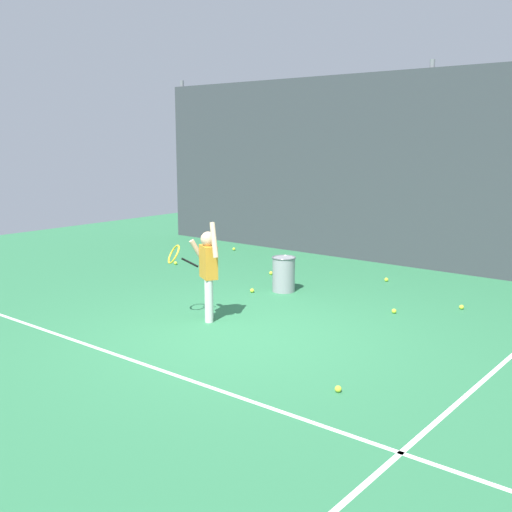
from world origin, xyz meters
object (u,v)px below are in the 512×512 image
object	(u,v)px
tennis_ball_1	(176,263)
tennis_ball_5	(271,273)
ball_hopper	(284,274)
tennis_ball_8	(394,311)
tennis_ball_2	(213,263)
tennis_ball_3	(234,249)
tennis_ball_0	(252,291)
tennis_ball_4	(338,389)
tennis_ball_6	(386,280)
tennis_player	(207,267)
tennis_ball_7	(462,307)

from	to	relation	value
tennis_ball_1	tennis_ball_5	world-z (taller)	same
ball_hopper	tennis_ball_8	bearing A→B (deg)	-1.26
tennis_ball_2	tennis_ball_3	world-z (taller)	same
tennis_ball_0	tennis_ball_3	size ratio (longest dim) A/B	1.00
tennis_ball_0	tennis_ball_8	world-z (taller)	same
tennis_ball_4	tennis_ball_1	bearing A→B (deg)	150.25
ball_hopper	tennis_ball_2	xyz separation A→B (m)	(-2.29, 0.79, -0.26)
tennis_ball_5	tennis_ball_6	bearing A→B (deg)	24.23
tennis_ball_1	tennis_ball_4	size ratio (longest dim) A/B	1.00
tennis_ball_1	tennis_ball_3	bearing A→B (deg)	94.03
tennis_player	tennis_ball_7	bearing A→B (deg)	76.68
tennis_player	ball_hopper	xyz separation A→B (m)	(-0.15, 1.91, -0.44)
tennis_player	tennis_ball_6	distance (m)	3.73
tennis_player	tennis_ball_4	size ratio (longest dim) A/B	20.46
tennis_ball_8	tennis_player	bearing A→B (deg)	-134.05
tennis_ball_3	tennis_ball_5	size ratio (longest dim) A/B	1.00
tennis_ball_7	tennis_ball_8	world-z (taller)	same
tennis_ball_4	tennis_ball_7	size ratio (longest dim) A/B	1.00
tennis_ball_2	tennis_ball_5	xyz separation A→B (m)	(1.40, 0.03, 0.00)
tennis_ball_0	tennis_ball_7	xyz separation A→B (m)	(2.95, 1.14, 0.00)
tennis_ball_3	tennis_ball_1	bearing A→B (deg)	-85.97
tennis_ball_0	tennis_ball_4	size ratio (longest dim) A/B	1.00
tennis_ball_1	tennis_ball_5	xyz separation A→B (m)	(1.99, 0.46, 0.00)
tennis_ball_3	tennis_ball_4	bearing A→B (deg)	-41.44
tennis_ball_0	tennis_ball_3	distance (m)	3.75
tennis_ball_6	tennis_ball_1	bearing A→B (deg)	-161.44
tennis_ball_6	tennis_ball_7	size ratio (longest dim) A/B	1.00
tennis_ball_2	tennis_ball_8	bearing A→B (deg)	-11.12
tennis_ball_0	tennis_ball_6	xyz separation A→B (m)	(1.30, 2.04, 0.00)
tennis_ball_5	tennis_ball_6	world-z (taller)	same
tennis_player	tennis_ball_3	xyz separation A→B (m)	(-3.16, 4.16, -0.69)
tennis_ball_7	tennis_ball_8	distance (m)	1.03
tennis_ball_3	tennis_ball_8	bearing A→B (deg)	-24.71
tennis_player	tennis_ball_3	world-z (taller)	tennis_player
tennis_ball_2	tennis_ball_8	size ratio (longest dim) A/B	1.00
tennis_player	tennis_ball_4	bearing A→B (deg)	9.56
tennis_ball_6	tennis_ball_7	xyz separation A→B (m)	(1.65, -0.90, 0.00)
tennis_ball_8	ball_hopper	bearing A→B (deg)	178.74
tennis_player	tennis_ball_8	size ratio (longest dim) A/B	20.46
tennis_ball_5	tennis_ball_3	bearing A→B (deg)	146.22
tennis_player	tennis_ball_0	size ratio (longest dim) A/B	20.46
ball_hopper	tennis_ball_3	bearing A→B (deg)	143.32
ball_hopper	tennis_ball_5	size ratio (longest dim) A/B	8.52
tennis_ball_1	tennis_ball_2	xyz separation A→B (m)	(0.59, 0.43, 0.00)
tennis_player	tennis_ball_5	size ratio (longest dim) A/B	20.46
ball_hopper	tennis_ball_2	distance (m)	2.43
ball_hopper	tennis_ball_6	bearing A→B (deg)	59.77
ball_hopper	tennis_ball_8	xyz separation A→B (m)	(1.96, -0.04, -0.26)
tennis_ball_2	tennis_ball_5	size ratio (longest dim) A/B	1.00
tennis_ball_6	tennis_ball_7	distance (m)	1.88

